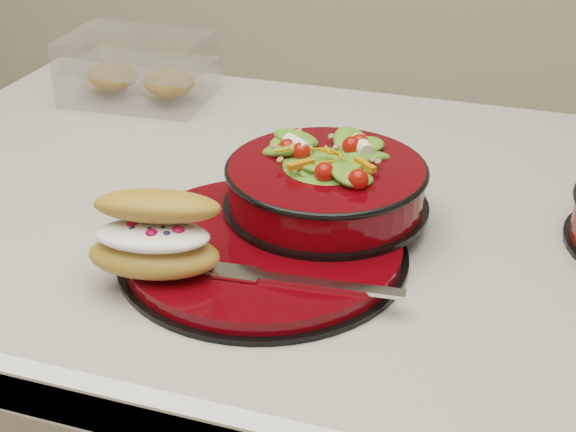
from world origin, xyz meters
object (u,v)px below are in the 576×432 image
(salad_bowl, at_px, (326,178))
(pastry_box, at_px, (139,68))
(fork, at_px, (301,281))
(dinner_plate, at_px, (264,248))
(croissant, at_px, (155,234))

(salad_bowl, height_order, pastry_box, salad_bowl)
(fork, bearing_deg, salad_bowl, 2.01)
(dinner_plate, distance_m, croissant, 0.12)
(croissant, xyz_separation_m, pastry_box, (-0.25, 0.45, -0.01))
(salad_bowl, bearing_deg, dinner_plate, -115.31)
(salad_bowl, height_order, croissant, salad_bowl)
(dinner_plate, height_order, fork, fork)
(croissant, bearing_deg, pastry_box, 107.51)
(croissant, xyz_separation_m, fork, (0.14, 0.02, -0.03))
(pastry_box, bearing_deg, croissant, -63.80)
(dinner_plate, xyz_separation_m, pastry_box, (-0.33, 0.37, 0.03))
(dinner_plate, relative_size, croissant, 2.16)
(salad_bowl, relative_size, croissant, 1.63)
(fork, xyz_separation_m, pastry_box, (-0.39, 0.44, 0.02))
(pastry_box, bearing_deg, fork, -51.18)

